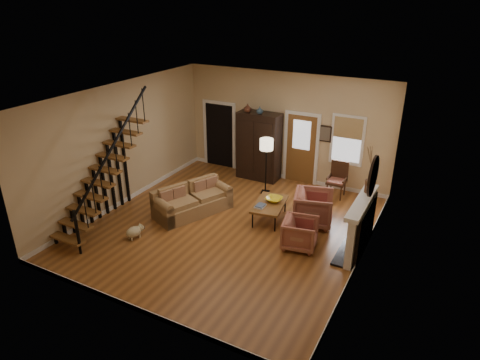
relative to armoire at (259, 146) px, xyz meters
The scene contains 15 objects.
room 1.49m from the armoire, 78.37° to the right, with size 7.00×7.33×3.30m.
staircase 4.94m from the armoire, 115.05° to the right, with size 0.94×2.80×3.20m, color brown, non-canonical shape.
fireplace 4.67m from the armoire, 34.69° to the right, with size 0.33×1.95×2.30m.
armoire is the anchor object (origin of this frame).
vase_a 1.23m from the armoire, 164.05° to the right, with size 0.24×0.24×0.25m, color #4C2619.
vase_b 1.16m from the armoire, 63.43° to the right, with size 0.20×0.20×0.21m, color #334C60.
sofa 3.06m from the armoire, 99.83° to the right, with size 0.87×2.03×0.75m, color olive, non-canonical shape.
coffee_table 2.85m from the armoire, 58.38° to the right, with size 0.72×1.23×0.47m, color brown, non-canonical shape.
bowl 2.68m from the armoire, 55.74° to the right, with size 0.42×0.42×0.10m, color yellow.
books 2.98m from the armoire, 63.46° to the right, with size 0.23×0.31×0.06m, color beige, non-canonical shape.
armchair_left 4.15m from the armoire, 50.93° to the right, with size 0.75×0.77×0.70m, color maroon.
armchair_right 3.24m from the armoire, 38.72° to the right, with size 0.93×0.95×0.87m, color maroon.
floor_lamp 1.16m from the armoire, 54.03° to the right, with size 0.38×0.38×1.65m, color black, non-canonical shape.
side_chair 2.61m from the armoire, ahead, with size 0.54×0.54×1.02m, color #392112, non-canonical shape.
dog 4.88m from the armoire, 102.45° to the right, with size 0.26×0.44×0.32m, color #CBBC8A, non-canonical shape.
Camera 1 is at (4.61, -8.10, 5.41)m, focal length 32.00 mm.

